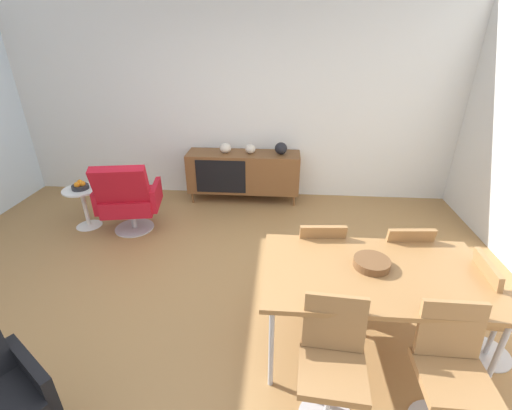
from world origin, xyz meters
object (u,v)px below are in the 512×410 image
at_px(lounge_chair_red, 128,198).
at_px(side_table_round, 84,203).
at_px(sideboard, 243,172).
at_px(fruit_bowl, 80,186).
at_px(dining_table, 375,276).
at_px(wooden_bowl_on_table, 372,263).
at_px(vase_ceramic_small, 225,148).
at_px(dining_chair_front_right, 451,368).
at_px(vase_sculptural_dark, 281,148).
at_px(dining_chair_back_left, 317,256).
at_px(vase_cobalt, 250,149).
at_px(dining_chair_back_right, 398,259).
at_px(dining_chair_far_end, 495,307).
at_px(dining_chair_front_left, 332,361).

bearing_deg(lounge_chair_red, side_table_round, 171.47).
distance_m(sideboard, lounge_chair_red, 1.66).
bearing_deg(sideboard, fruit_bowl, -153.60).
distance_m(dining_table, lounge_chair_red, 3.02).
height_order(sideboard, wooden_bowl_on_table, wooden_bowl_on_table).
distance_m(vase_ceramic_small, fruit_bowl, 1.93).
xyz_separation_m(lounge_chair_red, side_table_round, (-0.63, 0.09, -0.15)).
xyz_separation_m(sideboard, dining_chair_front_right, (1.59, -3.23, 0.03)).
xyz_separation_m(vase_ceramic_small, wooden_bowl_on_table, (1.47, -2.62, -0.02)).
xyz_separation_m(dining_table, wooden_bowl_on_table, (-0.02, 0.05, 0.07)).
height_order(dining_table, wooden_bowl_on_table, wooden_bowl_on_table).
distance_m(vase_sculptural_dark, side_table_round, 2.67).
height_order(sideboard, dining_chair_back_left, dining_chair_back_left).
height_order(vase_cobalt, lounge_chair_red, lounge_chair_red).
xyz_separation_m(sideboard, dining_table, (1.24, -2.67, 0.26)).
relative_size(vase_cobalt, dining_chair_back_left, 0.17).
bearing_deg(vase_cobalt, dining_chair_back_right, -54.70).
bearing_deg(vase_sculptural_dark, dining_chair_front_right, -71.83).
distance_m(sideboard, vase_sculptural_dark, 0.64).
distance_m(vase_sculptural_dark, dining_chair_far_end, 3.13).
height_order(dining_chair_front_left, side_table_round, dining_chair_front_left).
bearing_deg(dining_chair_back_left, sideboard, 113.02).
bearing_deg(vase_sculptural_dark, lounge_chair_red, -150.12).
bearing_deg(dining_chair_front_left, vase_cobalt, 103.82).
bearing_deg(vase_cobalt, dining_chair_front_right, -65.22).
distance_m(vase_sculptural_dark, dining_chair_front_right, 3.41).
bearing_deg(vase_sculptural_dark, dining_chair_far_end, -59.07).
height_order(sideboard, vase_ceramic_small, vase_ceramic_small).
distance_m(vase_sculptural_dark, dining_chair_front_left, 3.27).
bearing_deg(wooden_bowl_on_table, fruit_bowl, 152.09).
distance_m(vase_cobalt, side_table_round, 2.28).
height_order(vase_ceramic_small, side_table_round, vase_ceramic_small).
relative_size(sideboard, dining_table, 1.00).
height_order(vase_cobalt, wooden_bowl_on_table, vase_cobalt).
bearing_deg(dining_chair_front_right, lounge_chair_red, 142.90).
distance_m(sideboard, vase_ceramic_small, 0.43).
bearing_deg(sideboard, dining_chair_back_left, -66.98).
xyz_separation_m(dining_chair_back_right, side_table_round, (-3.52, 1.16, -0.15)).
height_order(sideboard, side_table_round, sideboard).
distance_m(dining_chair_front_left, dining_chair_back_left, 1.12).
bearing_deg(vase_ceramic_small, vase_sculptural_dark, 0.00).
distance_m(dining_chair_far_end, dining_chair_front_right, 0.78).
bearing_deg(dining_chair_back_right, side_table_round, 161.78).
bearing_deg(dining_chair_front_left, dining_chair_back_right, 57.95).
height_order(dining_chair_back_right, lounge_chair_red, lounge_chair_red).
relative_size(wooden_bowl_on_table, dining_chair_back_left, 0.30).
xyz_separation_m(sideboard, vase_ceramic_small, (-0.25, 0.00, 0.35)).
bearing_deg(dining_chair_front_right, vase_sculptural_dark, 108.17).
xyz_separation_m(dining_chair_back_left, fruit_bowl, (-2.81, 1.16, 0.09)).
distance_m(vase_cobalt, dining_chair_front_left, 3.34).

